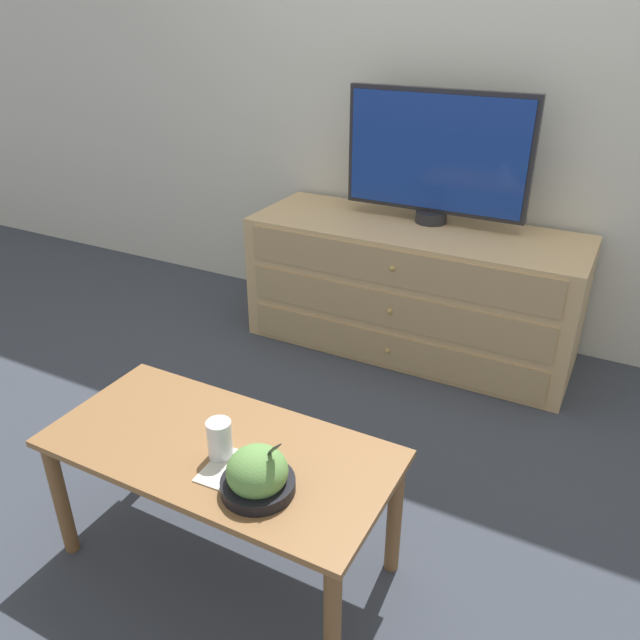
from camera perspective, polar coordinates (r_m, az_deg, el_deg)
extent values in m
plane|color=#383D47|center=(3.40, 10.64, -0.19)|extent=(12.00, 12.00, 0.00)
cube|color=silver|center=(3.07, 13.01, 22.10)|extent=(12.00, 0.05, 2.60)
cube|color=tan|center=(3.03, 8.38, 2.88)|extent=(1.54, 0.54, 0.61)
cube|color=tan|center=(2.89, 6.23, -2.78)|extent=(1.42, 0.01, 0.16)
sphere|color=tan|center=(2.89, 6.19, -2.83)|extent=(0.02, 0.02, 0.02)
cube|color=tan|center=(2.80, 6.44, 0.86)|extent=(1.42, 0.01, 0.16)
sphere|color=tan|center=(2.79, 6.39, 0.81)|extent=(0.02, 0.02, 0.02)
cube|color=tan|center=(2.71, 6.66, 4.74)|extent=(1.42, 0.01, 0.16)
sphere|color=tan|center=(2.71, 6.62, 4.69)|extent=(0.02, 0.02, 0.02)
cylinder|color=#232328|center=(2.99, 10.11, 9.27)|extent=(0.15, 0.15, 0.05)
cube|color=#232328|center=(2.92, 10.65, 14.83)|extent=(0.85, 0.04, 0.54)
cube|color=navy|center=(2.90, 10.51, 14.76)|extent=(0.81, 0.01, 0.50)
cube|color=olive|center=(1.80, -9.21, -11.52)|extent=(0.99, 0.48, 0.02)
cylinder|color=brown|center=(2.10, -22.64, -14.81)|extent=(0.04, 0.04, 0.41)
cylinder|color=brown|center=(1.66, 1.14, -26.10)|extent=(0.04, 0.04, 0.41)
cylinder|color=brown|center=(2.30, -15.19, -9.36)|extent=(0.04, 0.04, 0.41)
cylinder|color=brown|center=(1.91, 6.83, -17.35)|extent=(0.04, 0.04, 0.41)
cylinder|color=black|center=(1.63, -5.69, -14.79)|extent=(0.19, 0.19, 0.03)
ellipsoid|color=#66994C|center=(1.60, -5.76, -13.58)|extent=(0.16, 0.16, 0.12)
cube|color=black|center=(1.60, -5.09, -12.47)|extent=(0.09, 0.05, 0.12)
cube|color=black|center=(1.53, -4.16, -11.63)|extent=(0.03, 0.03, 0.03)
cylinder|color=beige|center=(1.74, -9.10, -11.30)|extent=(0.06, 0.06, 0.07)
cylinder|color=white|center=(1.72, -9.15, -10.74)|extent=(0.07, 0.07, 0.11)
cube|color=silver|center=(1.70, -7.83, -13.52)|extent=(0.17, 0.17, 0.00)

